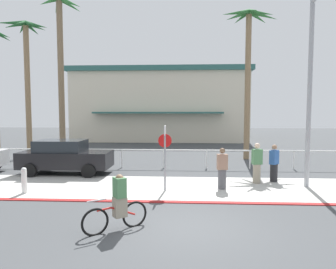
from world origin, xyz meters
name	(u,v)px	position (x,y,z in m)	size (l,w,h in m)	color
ground_plane	(185,164)	(0.00, 10.00, 0.00)	(80.00, 80.00, 0.00)	#424447
sidewalk_strip	(185,188)	(0.00, 4.20, 0.01)	(44.00, 4.00, 0.02)	beige
curb_paint	(185,202)	(0.00, 2.20, 0.01)	(44.00, 0.24, 0.03)	maroon
building_backdrop	(162,105)	(-2.65, 27.62, 3.83)	(18.65, 12.67, 7.62)	beige
rail_fence	(185,153)	(0.00, 8.50, 0.84)	(21.05, 0.08, 1.04)	white
stop_sign_bike_lane	(165,149)	(-0.79, 3.64, 1.68)	(0.52, 0.56, 2.56)	gray
bollard_1	(24,180)	(-6.08, 3.02, 0.52)	(0.20, 0.20, 1.00)	white
streetlight_curb	(312,82)	(4.98, 4.39, 4.28)	(0.24, 2.54, 7.50)	#9EA0A5
palm_tree_1	(27,57)	(-10.64, 12.21, 6.74)	(3.03, 3.26, 9.14)	#846B4C
palm_tree_2	(61,48)	(-7.63, 10.60, 6.96)	(2.62, 3.05, 10.10)	#756047
palm_tree_3	(248,47)	(4.01, 11.99, 7.22)	(3.69, 3.37, 9.56)	#846B4C
car_black_1	(65,156)	(-5.97, 6.71, 0.87)	(4.40, 2.02, 1.69)	black
cyclist_red_0	(118,204)	(-1.77, -0.31, 0.69)	(1.52, 1.11, 1.50)	black
pedestrian_0	(274,165)	(3.89, 5.45, 0.76)	(0.47, 0.47, 1.66)	#232326
pedestrian_1	(222,170)	(1.46, 4.08, 0.76)	(0.42, 0.35, 1.66)	#4C4C51
pedestrian_2	(257,165)	(3.07, 5.12, 0.82)	(0.45, 0.38, 1.76)	gray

